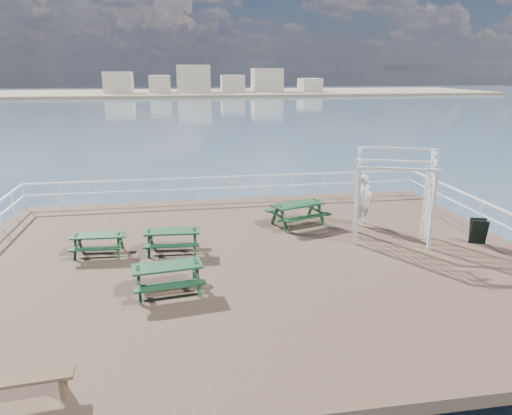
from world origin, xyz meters
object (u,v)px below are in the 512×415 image
object	(u,v)px
trellis_arbor	(393,200)
person	(364,200)
picnic_table_b	(172,236)
flat_bench_far	(24,383)
picnic_table_a	(98,240)
picnic_table_c	(298,209)
picnic_table_d	(168,272)

from	to	relation	value
trellis_arbor	person	xyz separation A→B (m)	(-0.31, 1.71, -0.47)
picnic_table_b	person	distance (m)	7.40
flat_bench_far	trellis_arbor	size ratio (longest dim) A/B	0.54
picnic_table_b	person	world-z (taller)	person
flat_bench_far	picnic_table_a	bearing A→B (deg)	83.46
picnic_table_a	person	xyz separation A→B (m)	(9.55, 1.49, 0.48)
picnic_table_c	picnic_table_a	bearing A→B (deg)	175.77
picnic_table_b	trellis_arbor	bearing A→B (deg)	2.89
picnic_table_b	flat_bench_far	bearing A→B (deg)	-107.36
picnic_table_b	picnic_table_c	size ratio (longest dim) A/B	0.76
picnic_table_b	picnic_table_c	world-z (taller)	picnic_table_c
picnic_table_d	flat_bench_far	size ratio (longest dim) A/B	1.14
person	trellis_arbor	bearing A→B (deg)	-109.00
trellis_arbor	person	size ratio (longest dim) A/B	1.67
picnic_table_c	person	size ratio (longest dim) A/B	1.23
picnic_table_b	person	bearing A→B (deg)	16.23
picnic_table_b	flat_bench_far	world-z (taller)	picnic_table_b
picnic_table_b	person	xyz separation A→B (m)	(7.20, 1.64, 0.43)
picnic_table_a	flat_bench_far	xyz separation A→B (m)	(-0.19, -6.84, -0.13)
picnic_table_d	person	size ratio (longest dim) A/B	1.02
picnic_table_d	trellis_arbor	size ratio (longest dim) A/B	0.61
picnic_table_d	flat_bench_far	distance (m)	4.58
person	flat_bench_far	bearing A→B (deg)	-168.63
picnic_table_c	picnic_table_d	distance (m)	6.79
picnic_table_b	picnic_table_d	size ratio (longest dim) A/B	0.91
picnic_table_d	flat_bench_far	bearing A→B (deg)	-129.77
picnic_table_a	picnic_table_b	bearing A→B (deg)	-0.50
picnic_table_a	trellis_arbor	world-z (taller)	trellis_arbor
picnic_table_a	picnic_table_c	xyz separation A→B (m)	(7.05, 1.83, 0.12)
picnic_table_b	picnic_table_c	xyz separation A→B (m)	(4.71, 1.98, 0.08)
picnic_table_c	flat_bench_far	world-z (taller)	picnic_table_c
picnic_table_a	trellis_arbor	xyz separation A→B (m)	(9.85, -0.22, 0.95)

